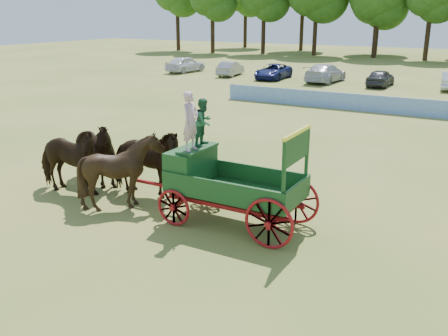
% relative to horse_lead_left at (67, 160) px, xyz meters
% --- Properties ---
extents(ground, '(160.00, 160.00, 0.00)m').
position_rel_horse_lead_left_xyz_m(ground, '(9.34, 1.75, -1.19)').
color(ground, olive).
rests_on(ground, ground).
extents(horse_lead_left, '(2.90, 1.47, 2.38)m').
position_rel_horse_lead_left_xyz_m(horse_lead_left, '(0.00, 0.00, 0.00)').
color(horse_lead_left, black).
rests_on(horse_lead_left, ground).
extents(horse_lead_right, '(3.02, 1.84, 2.38)m').
position_rel_horse_lead_left_xyz_m(horse_lead_right, '(0.00, 1.10, 0.00)').
color(horse_lead_right, black).
rests_on(horse_lead_right, ground).
extents(horse_wheel_left, '(2.25, 2.02, 2.38)m').
position_rel_horse_lead_left_xyz_m(horse_wheel_left, '(2.40, 0.00, 0.00)').
color(horse_wheel_left, black).
rests_on(horse_wheel_left, ground).
extents(horse_wheel_right, '(2.98, 1.71, 2.38)m').
position_rel_horse_lead_left_xyz_m(horse_wheel_right, '(2.40, 1.10, 0.00)').
color(horse_wheel_right, black).
rests_on(horse_wheel_right, ground).
extents(farm_dray, '(6.00, 2.00, 3.83)m').
position_rel_horse_lead_left_xyz_m(farm_dray, '(5.37, 0.56, 0.41)').
color(farm_dray, '#A11019').
rests_on(farm_dray, ground).
extents(sponsor_banner, '(26.00, 0.08, 1.05)m').
position_rel_horse_lead_left_xyz_m(sponsor_banner, '(8.34, 19.75, -0.66)').
color(sponsor_banner, blue).
rests_on(sponsor_banner, ground).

